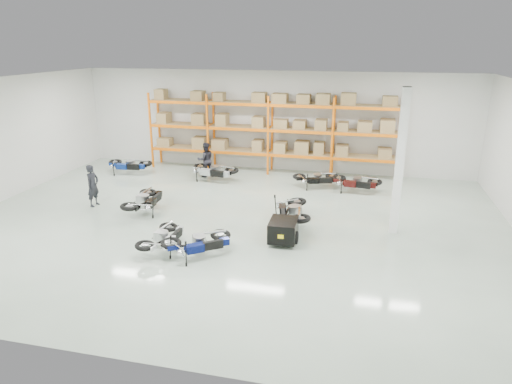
% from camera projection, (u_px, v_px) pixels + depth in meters
% --- Properties ---
extents(room, '(18.00, 18.00, 18.00)m').
position_uv_depth(room, '(229.00, 157.00, 14.37)').
color(room, '#ACC0AE').
rests_on(room, ground).
extents(pallet_rack, '(11.28, 0.98, 3.62)m').
position_uv_depth(pallet_rack, '(270.00, 123.00, 20.32)').
color(pallet_rack, orange).
rests_on(pallet_rack, ground).
extents(structural_column, '(0.25, 0.25, 4.50)m').
position_uv_depth(structural_column, '(400.00, 163.00, 13.69)').
color(structural_column, white).
rests_on(structural_column, ground).
extents(moto_blue_centre, '(1.90, 1.72, 1.12)m').
position_uv_depth(moto_blue_centre, '(198.00, 239.00, 12.62)').
color(moto_blue_centre, '#070F47').
rests_on(moto_blue_centre, ground).
extents(moto_silver_left, '(0.93, 1.70, 1.06)m').
position_uv_depth(moto_silver_left, '(163.00, 234.00, 13.01)').
color(moto_silver_left, silver).
rests_on(moto_silver_left, ground).
extents(moto_black_far_left, '(0.98, 1.86, 1.19)m').
position_uv_depth(moto_black_far_left, '(145.00, 197.00, 15.91)').
color(moto_black_far_left, black).
rests_on(moto_black_far_left, ground).
extents(moto_touring_right, '(1.31, 2.03, 1.21)m').
position_uv_depth(moto_touring_right, '(292.00, 207.00, 14.92)').
color(moto_touring_right, black).
rests_on(moto_touring_right, ground).
extents(trailer, '(0.90, 1.70, 0.71)m').
position_uv_depth(trailer, '(283.00, 230.00, 13.49)').
color(trailer, black).
rests_on(trailer, ground).
extents(moto_back_a, '(1.83, 0.99, 1.15)m').
position_uv_depth(moto_back_a, '(128.00, 162.00, 20.56)').
color(moto_back_a, navy).
rests_on(moto_back_a, ground).
extents(moto_back_b, '(2.02, 1.31, 1.21)m').
position_uv_depth(moto_back_b, '(213.00, 168.00, 19.55)').
color(moto_back_b, '#B8BEC3').
rests_on(moto_back_b, ground).
extents(moto_back_c, '(1.79, 1.22, 1.06)m').
position_uv_depth(moto_back_c, '(317.00, 176.00, 18.63)').
color(moto_back_c, black).
rests_on(moto_back_c, ground).
extents(moto_back_d, '(1.82, 1.09, 1.11)m').
position_uv_depth(moto_back_d, '(356.00, 179.00, 18.09)').
color(moto_back_d, '#390C0B').
rests_on(moto_back_d, ground).
extents(person_left, '(0.43, 0.60, 1.53)m').
position_uv_depth(person_left, '(93.00, 186.00, 16.49)').
color(person_left, black).
rests_on(person_left, ground).
extents(person_back, '(0.94, 0.90, 1.54)m').
position_uv_depth(person_back, '(206.00, 160.00, 20.07)').
color(person_back, black).
rests_on(person_back, ground).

